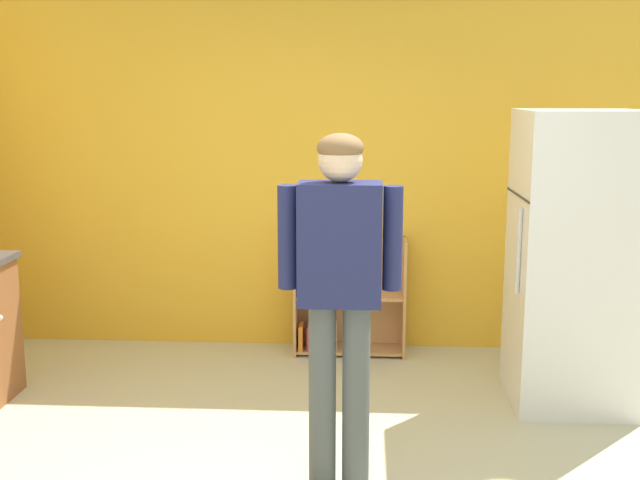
# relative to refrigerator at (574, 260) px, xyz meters

# --- Properties ---
(back_wall) EXTENTS (5.20, 0.06, 2.70)m
(back_wall) POSITION_rel_refrigerator_xyz_m (-1.53, 1.03, 0.46)
(back_wall) COLOR gold
(back_wall) RESTS_ON ground
(refrigerator) EXTENTS (0.73, 0.68, 1.78)m
(refrigerator) POSITION_rel_refrigerator_xyz_m (0.00, 0.00, 0.00)
(refrigerator) COLOR white
(refrigerator) RESTS_ON ground
(bookshelf) EXTENTS (0.80, 0.28, 0.85)m
(bookshelf) POSITION_rel_refrigerator_xyz_m (-1.42, 0.85, -0.52)
(bookshelf) COLOR tan
(bookshelf) RESTS_ON ground
(standing_person) EXTENTS (0.57, 0.22, 1.70)m
(standing_person) POSITION_rel_refrigerator_xyz_m (-1.37, -1.14, 0.14)
(standing_person) COLOR #515858
(standing_person) RESTS_ON ground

